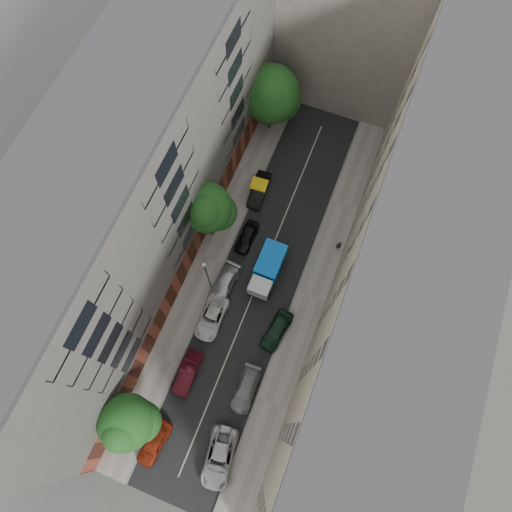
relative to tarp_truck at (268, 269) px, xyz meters
The scene contains 22 objects.
ground 1.66m from the tarp_truck, 132.01° to the right, with size 120.00×120.00×0.00m, color #4C4C49.
road_surface 1.65m from the tarp_truck, 132.01° to the right, with size 8.00×44.00×0.02m, color black.
sidewalk_left 6.24m from the tarp_truck, behind, with size 3.00×44.00×0.15m, color gray.
sidewalk_right 5.16m from the tarp_truck, ahead, with size 3.00×44.00×0.15m, color gray.
building_left 14.41m from the tarp_truck, behind, with size 8.00×44.00×20.00m, color #504D4A.
building_right 13.52m from the tarp_truck, ahead, with size 8.00×44.00×20.00m, color beige.
building_endcap 28.41m from the tarp_truck, 91.18° to the left, with size 18.00×12.00×18.00m, color gray.
tarp_truck is the anchor object (origin of this frame).
car_left_0 19.00m from the tarp_truck, 101.01° to the right, with size 1.67×4.14×1.41m, color maroon.
car_left_1 12.51m from the tarp_truck, 105.62° to the right, with size 1.52×4.36×1.44m, color #4A0E18.
car_left_2 7.29m from the tarp_truck, 117.62° to the right, with size 2.18×4.72×1.31m, color silver.
car_left_3 4.62m from the tarp_truck, 141.74° to the right, with size 1.89×4.66×1.35m, color #B9BABE.
car_left_4 4.43m from the tarp_truck, 140.45° to the left, with size 1.56×3.89×1.32m, color black.
car_left_5 9.38m from the tarp_truck, 116.42° to the left, with size 1.56×4.48×1.48m, color black.
car_right_0 17.78m from the tarp_truck, 82.76° to the right, with size 2.48×5.39×1.50m, color #BABABF.
car_right_1 11.67m from the tarp_truck, 78.91° to the right, with size 1.84×4.52×1.31m, color gray.
car_right_2 6.05m from the tarp_truck, 60.41° to the right, with size 1.76×4.38×1.49m, color black.
tree_near 18.88m from the tarp_truck, 107.45° to the right, with size 4.99×4.67×7.08m.
tree_mid 8.45m from the tarp_truck, 163.98° to the left, with size 5.16×4.87×8.63m.
tree_far 18.25m from the tarp_truck, 110.01° to the left, with size 6.31×6.18×8.60m.
lamp_post 6.58m from the tarp_truck, 144.16° to the right, with size 0.36×0.36×6.97m.
pedestrian 7.90m from the tarp_truck, 42.18° to the left, with size 0.54×0.36×1.49m, color black.
Camera 1 is at (4.83, -13.38, 44.34)m, focal length 32.00 mm.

